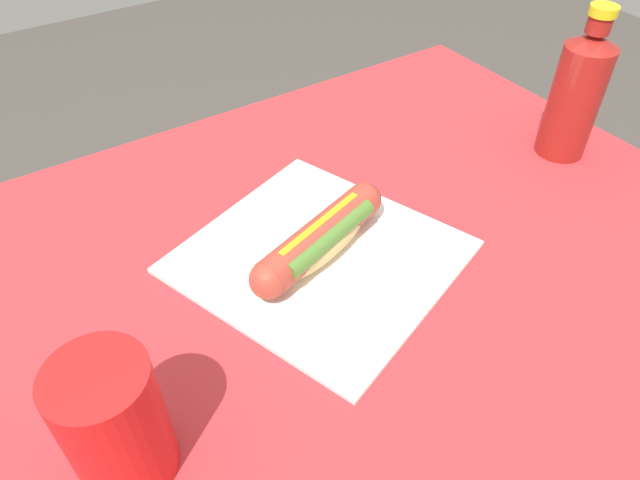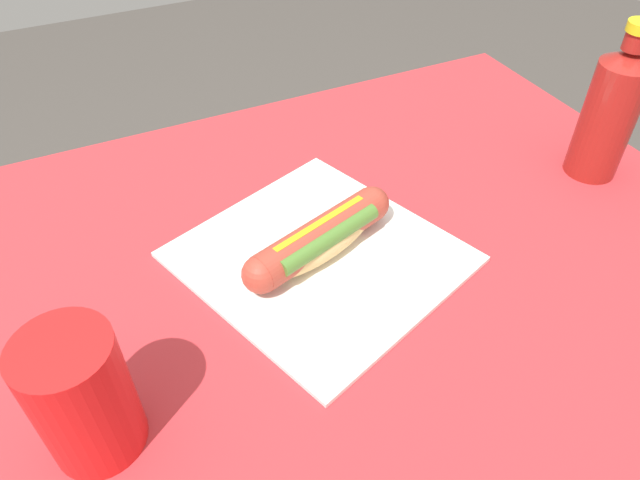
# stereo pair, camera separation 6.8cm
# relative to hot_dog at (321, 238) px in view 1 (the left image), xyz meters

# --- Properties ---
(dining_table) EXTENTS (1.18, 0.81, 0.77)m
(dining_table) POSITION_rel_hot_dog_xyz_m (0.06, 0.03, -0.18)
(dining_table) COLOR brown
(dining_table) RESTS_ON ground
(paper_wrapper) EXTENTS (0.36, 0.37, 0.01)m
(paper_wrapper) POSITION_rel_hot_dog_xyz_m (0.00, -0.00, -0.03)
(paper_wrapper) COLOR white
(paper_wrapper) RESTS_ON dining_table
(hot_dog) EXTENTS (0.21, 0.10, 0.05)m
(hot_dog) POSITION_rel_hot_dog_xyz_m (0.00, 0.00, 0.00)
(hot_dog) COLOR #E5BC75
(hot_dog) RESTS_ON paper_wrapper
(soda_bottle) EXTENTS (0.07, 0.07, 0.21)m
(soda_bottle) POSITION_rel_hot_dog_xyz_m (-0.42, 0.00, 0.06)
(soda_bottle) COLOR maroon
(soda_bottle) RESTS_ON dining_table
(drinking_cup) EXTENTS (0.08, 0.08, 0.13)m
(drinking_cup) POSITION_rel_hot_dog_xyz_m (0.28, 0.12, 0.03)
(drinking_cup) COLOR red
(drinking_cup) RESTS_ON dining_table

